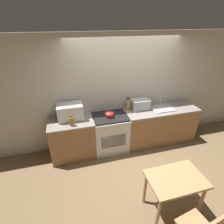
{
  "coord_description": "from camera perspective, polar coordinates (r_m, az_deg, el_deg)",
  "views": [
    {
      "loc": [
        -1.26,
        -2.55,
        2.82
      ],
      "look_at": [
        -0.39,
        0.62,
        1.05
      ],
      "focal_mm": 28.0,
      "sensor_mm": 36.0,
      "label": 1
    }
  ],
  "objects": [
    {
      "name": "knife_block",
      "position": [
        4.11,
        5.16,
        2.35
      ],
      "size": [
        0.08,
        0.08,
        0.32
      ],
      "color": "tan",
      "rests_on": "counter_right_run"
    },
    {
      "name": "kettle",
      "position": [
        3.81,
        -0.85,
        -0.73
      ],
      "size": [
        0.19,
        0.19,
        0.17
      ],
      "color": "maroon",
      "rests_on": "stove_range"
    },
    {
      "name": "bottle",
      "position": [
        3.59,
        -13.11,
        -3.04
      ],
      "size": [
        0.09,
        0.09,
        0.24
      ],
      "color": "olive",
      "rests_on": "counter_left_run"
    },
    {
      "name": "counter_right_run",
      "position": [
        4.56,
        15.15,
        -4.1
      ],
      "size": [
        1.78,
        0.62,
        0.9
      ],
      "color": "olive",
      "rests_on": "ground_plane"
    },
    {
      "name": "counter_left_run",
      "position": [
        4.03,
        -12.72,
        -8.45
      ],
      "size": [
        0.95,
        0.62,
        0.9
      ],
      "color": "olive",
      "rests_on": "ground_plane"
    },
    {
      "name": "wall_back",
      "position": [
        4.11,
        3.72,
        6.58
      ],
      "size": [
        10.0,
        0.06,
        2.6
      ],
      "color": "beige",
      "rests_on": "ground_plane"
    },
    {
      "name": "ground_plane",
      "position": [
        4.0,
        8.17,
        -16.85
      ],
      "size": [
        16.0,
        16.0,
        0.0
      ],
      "primitive_type": "plane",
      "color": "brown"
    },
    {
      "name": "dining_table",
      "position": [
        3.01,
        19.85,
        -21.05
      ],
      "size": [
        0.85,
        0.56,
        0.72
      ],
      "color": "tan",
      "rests_on": "ground_plane"
    },
    {
      "name": "microwave",
      "position": [
        3.8,
        -13.5,
        0.08
      ],
      "size": [
        0.53,
        0.35,
        0.34
      ],
      "color": "silver",
      "rests_on": "counter_left_run"
    },
    {
      "name": "toaster_oven",
      "position": [
        4.18,
        9.16,
        2.49
      ],
      "size": [
        0.41,
        0.28,
        0.24
      ],
      "color": "#ADAFB5",
      "rests_on": "counter_right_run"
    },
    {
      "name": "sink_basin",
      "position": [
        4.35,
        16.16,
        1.17
      ],
      "size": [
        0.54,
        0.38,
        0.24
      ],
      "color": "#ADAFB5",
      "rests_on": "counter_right_run"
    },
    {
      "name": "stove_range",
      "position": [
        4.12,
        -0.62,
        -6.8
      ],
      "size": [
        0.78,
        0.62,
        0.9
      ],
      "color": "silver",
      "rests_on": "ground_plane"
    }
  ]
}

